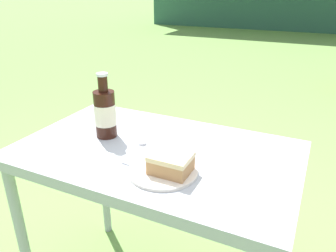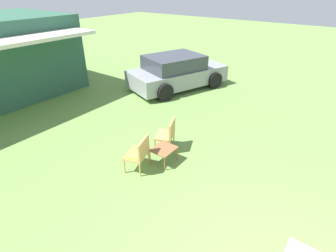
# 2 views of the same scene
# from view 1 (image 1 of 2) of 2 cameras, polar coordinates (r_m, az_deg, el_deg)

# --- Properties ---
(patio_table) EXTENTS (0.99, 0.61, 0.74)m
(patio_table) POSITION_cam_1_polar(r_m,az_deg,el_deg) (1.20, -2.08, -7.32)
(patio_table) COLOR #9EA3A8
(patio_table) RESTS_ON ground_plane
(cake_on_plate) EXTENTS (0.22, 0.22, 0.07)m
(cake_on_plate) POSITION_cam_1_polar(r_m,az_deg,el_deg) (1.01, -0.07, -7.00)
(cake_on_plate) COLOR silver
(cake_on_plate) RESTS_ON patio_table
(cola_bottle_near) EXTENTS (0.08, 0.08, 0.25)m
(cola_bottle_near) POSITION_cam_1_polar(r_m,az_deg,el_deg) (1.25, -10.90, 2.30)
(cola_bottle_near) COLOR black
(cola_bottle_near) RESTS_ON patio_table
(fork) EXTENTS (0.19, 0.03, 0.01)m
(fork) POSITION_cam_1_polar(r_m,az_deg,el_deg) (1.04, -3.82, -7.67)
(fork) COLOR silver
(fork) RESTS_ON patio_table
(loose_bottle_cap) EXTENTS (0.03, 0.03, 0.01)m
(loose_bottle_cap) POSITION_cam_1_polar(r_m,az_deg,el_deg) (1.20, -4.51, -2.98)
(loose_bottle_cap) COLOR silver
(loose_bottle_cap) RESTS_ON patio_table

